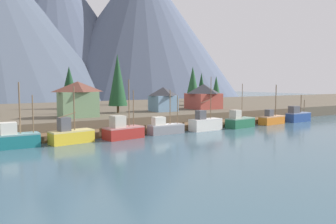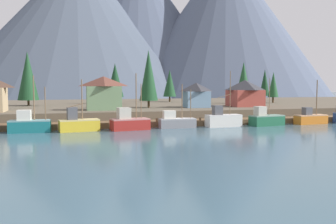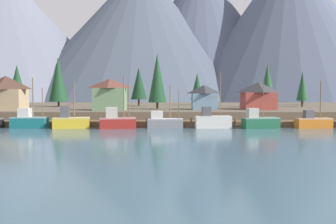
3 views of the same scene
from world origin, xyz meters
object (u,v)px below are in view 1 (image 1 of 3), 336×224
object	(u,v)px
fishing_boat_yellow	(71,135)
fishing_boat_orange	(272,119)
fishing_boat_green	(240,121)
conifer_mid_left	(201,85)
fishing_boat_blue	(298,116)
house_green	(78,99)
conifer_back_right	(69,84)
conifer_near_right	(118,80)
conifer_back_left	(216,87)
fishing_boat_white	(205,124)
fishing_boat_teal	(14,139)
fishing_boat_red	(123,131)
house_red	(203,96)
conifer_mid_right	(119,86)
fishing_boat_grey	(165,128)
house_blue	(163,99)
conifer_far_left	(193,82)

from	to	relation	value
fishing_boat_yellow	fishing_boat_orange	distance (m)	42.84
fishing_boat_green	conifer_mid_left	distance (m)	47.86
fishing_boat_yellow	fishing_boat_blue	size ratio (longest dim) A/B	1.32
house_green	conifer_back_right	distance (m)	21.56
fishing_boat_green	conifer_near_right	bearing A→B (deg)	128.56
fishing_boat_green	conifer_mid_left	bearing A→B (deg)	52.70
house_green	conifer_back_left	world-z (taller)	conifer_back_left
fishing_boat_white	fishing_boat_blue	world-z (taller)	fishing_boat_white
fishing_boat_teal	fishing_boat_yellow	bearing A→B (deg)	-2.55
fishing_boat_yellow	fishing_boat_red	xyz separation A→B (m)	(8.17, -0.21, 0.04)
fishing_boat_red	house_red	size ratio (longest dim) A/B	1.32
fishing_boat_yellow	conifer_back_left	bearing A→B (deg)	20.35
conifer_mid_right	conifer_back_left	size ratio (longest dim) A/B	1.10
fishing_boat_grey	fishing_boat_orange	bearing A→B (deg)	-0.85
fishing_boat_yellow	house_blue	world-z (taller)	fishing_boat_yellow
fishing_boat_yellow	fishing_boat_green	world-z (taller)	fishing_boat_green
conifer_near_right	conifer_back_right	bearing A→B (deg)	108.00
fishing_boat_blue	conifer_mid_right	bearing A→B (deg)	121.20
conifer_far_left	fishing_boat_yellow	bearing A→B (deg)	-146.65
house_red	conifer_mid_left	bearing A→B (deg)	53.56
fishing_boat_orange	fishing_boat_green	bearing A→B (deg)	176.74
fishing_boat_grey	conifer_back_left	bearing A→B (deg)	38.65
fishing_boat_white	house_blue	distance (m)	15.41
fishing_boat_red	conifer_back_right	world-z (taller)	conifer_back_right
fishing_boat_yellow	house_blue	bearing A→B (deg)	22.60
conifer_far_left	fishing_boat_teal	bearing A→B (deg)	-151.26
fishing_boat_teal	house_red	xyz separation A→B (m)	(44.50, 15.88, 4.26)
conifer_back_right	conifer_far_left	distance (m)	32.98
conifer_near_right	conifer_back_left	world-z (taller)	conifer_near_right
fishing_boat_green	house_red	bearing A→B (deg)	68.23
conifer_mid_right	fishing_boat_grey	bearing A→B (deg)	-102.70
fishing_boat_teal	fishing_boat_green	bearing A→B (deg)	0.21
fishing_boat_red	conifer_near_right	world-z (taller)	conifer_near_right
fishing_boat_teal	fishing_boat_orange	bearing A→B (deg)	0.81
fishing_boat_red	conifer_near_right	distance (m)	19.93
fishing_boat_white	fishing_boat_blue	size ratio (longest dim) A/B	1.57
fishing_boat_grey	conifer_back_left	distance (m)	44.81
fishing_boat_red	conifer_mid_right	bearing A→B (deg)	57.63
fishing_boat_red	conifer_near_right	xyz separation A→B (m)	(6.63, 16.96, 8.08)
house_red	fishing_boat_orange	bearing A→B (deg)	-69.86
conifer_mid_left	conifer_back_left	bearing A→B (deg)	-109.44
conifer_mid_right	conifer_back_right	bearing A→B (deg)	-156.55
house_green	conifer_back_left	distance (m)	48.75
conifer_mid_left	fishing_boat_teal	bearing A→B (deg)	-146.89
fishing_boat_blue	house_red	xyz separation A→B (m)	(-14.61, 15.83, 4.23)
fishing_boat_grey	house_blue	size ratio (longest dim) A/B	1.40
house_blue	fishing_boat_yellow	bearing A→B (deg)	-148.58
house_blue	conifer_mid_left	distance (m)	40.60
fishing_boat_red	conifer_back_left	distance (m)	51.90
fishing_boat_orange	house_blue	world-z (taller)	fishing_boat_orange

